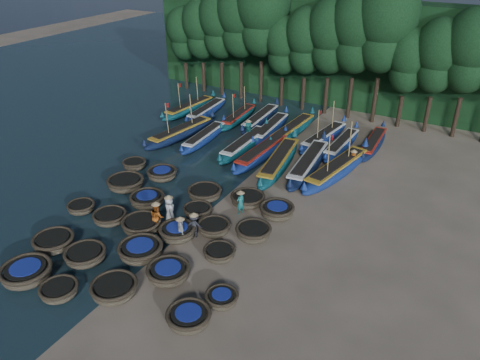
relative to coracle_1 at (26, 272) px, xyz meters
The scene contains 62 objects.
ground 11.21m from the coracle_1, 66.72° to the left, with size 120.00×120.00×0.00m, color gray.
foliage_wall 34.37m from the coracle_1, 82.54° to the left, with size 40.00×3.00×10.00m, color black.
coracle_1 is the anchor object (origin of this frame).
coracle_2 2.35m from the coracle_1, ahead, with size 2.31×2.31×0.66m.
coracle_3 4.81m from the coracle_1, 15.89° to the left, with size 2.67×2.67×0.76m.
coracle_4 8.96m from the coracle_1, ahead, with size 2.07×2.07×0.75m.
coracle_5 2.69m from the coracle_1, 110.22° to the left, with size 2.50×2.50×0.79m.
coracle_6 2.92m from the coracle_1, 60.30° to the left, with size 2.68×2.68×0.74m.
coracle_7 5.69m from the coracle_1, 48.37° to the left, with size 2.47×2.47×0.84m.
coracle_8 7.12m from the coracle_1, 30.12° to the left, with size 2.26×2.26×0.77m.
coracle_9 10.02m from the coracle_1, 19.61° to the left, with size 1.91×1.91×0.63m.
coracle_10 6.47m from the coracle_1, 112.27° to the left, with size 2.08×2.08×0.63m.
coracle_11 6.01m from the coracle_1, 90.81° to the left, with size 2.17×2.17×0.68m.
coracle_12 6.60m from the coracle_1, 70.48° to the left, with size 2.78×2.78×0.80m.
coracle_13 8.00m from the coracle_1, 55.71° to the left, with size 2.39×2.39×0.85m.
coracle_14 9.79m from the coracle_1, 39.86° to the left, with size 2.11×2.11×0.64m.
coracle_15 9.83m from the coracle_1, 101.98° to the left, with size 2.86×2.86×0.82m.
coracle_16 8.64m from the coracle_1, 85.64° to the left, with size 2.75×2.75×0.81m.
coracle_17 10.09m from the coracle_1, 65.77° to the left, with size 2.21×2.21×0.68m.
coracle_18 10.10m from the coracle_1, 53.60° to the left, with size 2.08×2.08×0.70m.
coracle_19 12.05m from the coracle_1, 46.78° to the left, with size 2.51×2.51×0.80m.
coracle_20 12.71m from the coracle_1, 106.03° to the left, with size 2.03×2.03×0.68m.
coracle_21 11.97m from the coracle_1, 93.53° to the left, with size 2.34×2.34×0.77m.
coracle_22 11.68m from the coracle_1, 73.39° to the left, with size 2.71×2.71×0.74m.
coracle_23 13.38m from the coracle_1, 62.44° to the left, with size 2.32×2.32×0.75m.
coracle_24 14.24m from the coracle_1, 53.58° to the left, with size 2.29×2.29×0.84m.
long_boat_2 18.85m from the coracle_1, 101.58° to the left, with size 2.64×8.48×3.63m.
long_boat_3 18.84m from the coracle_1, 95.04° to the left, with size 1.74×7.37×1.30m.
long_boat_4 19.18m from the coracle_1, 84.01° to the left, with size 1.54×8.22×1.45m.
long_boat_5 18.69m from the coracle_1, 77.95° to the left, with size 1.82×8.33×1.47m.
long_boat_6 18.35m from the coracle_1, 71.69° to the left, with size 2.91×9.01×1.60m.
long_boat_7 19.79m from the coracle_1, 66.96° to the left, with size 2.40×8.94×1.58m.
long_boat_8 20.81m from the coracle_1, 61.61° to the left, with size 3.13×9.08×3.91m.
long_boat_9 24.82m from the coracle_1, 105.70° to the left, with size 2.10×7.79×3.32m.
long_boat_10 24.62m from the coracle_1, 101.50° to the left, with size 1.78×7.52×1.33m.
long_boat_11 24.27m from the coracle_1, 93.52° to the left, with size 1.76×7.25×3.08m.
long_boat_12 24.78m from the coracle_1, 88.91° to the left, with size 1.78×7.89×1.39m.
long_boat_13 23.23m from the coracle_1, 84.36° to the left, with size 1.87×7.86×1.39m.
long_boat_14 24.13m from the coracle_1, 80.28° to the left, with size 1.86×8.21×1.45m.
long_boat_15 24.53m from the coracle_1, 73.47° to the left, with size 2.30×7.87×3.37m.
long_boat_16 24.51m from the coracle_1, 69.21° to the left, with size 1.48×7.44×1.31m.
long_boat_17 26.65m from the coracle_1, 65.99° to the left, with size 1.59×7.36×1.30m.
fisherman_0 8.40m from the coracle_1, 68.41° to the left, with size 0.93×1.05×2.00m.
fisherman_1 12.47m from the coracle_1, 59.69° to the left, with size 0.57×0.66×1.74m.
fisherman_2 7.42m from the coracle_1, 66.73° to the left, with size 1.09×1.00×2.01m.
fisherman_3 8.97m from the coracle_1, 54.50° to the left, with size 1.13×0.89×1.73m.
fisherman_4 8.10m from the coracle_1, 52.67° to the left, with size 1.00×0.93×1.85m.
fisherman_5 20.97m from the coracle_1, 86.43° to the left, with size 1.46×1.60×1.97m.
fisherman_6 22.61m from the coracle_1, 62.35° to the left, with size 0.81×0.60×1.72m.
tree_0 32.88m from the coracle_1, 110.91° to the left, with size 3.68×3.68×8.68m.
tree_1 32.27m from the coracle_1, 107.02° to the left, with size 4.09×4.09×9.65m.
tree_2 31.82m from the coracle_1, 102.97° to the left, with size 4.51×4.51×10.63m.
tree_3 31.55m from the coracle_1, 98.77° to the left, with size 4.92×4.92×11.60m.
tree_4 31.46m from the coracle_1, 94.48° to the left, with size 5.34×5.34×12.58m.
tree_5 30.78m from the coracle_1, 90.14° to the left, with size 3.68×3.68×8.68m.
tree_6 30.99m from the coracle_1, 85.80° to the left, with size 4.09×4.09×9.65m.
tree_7 31.38m from the coracle_1, 81.50° to the left, with size 4.51×4.51×10.63m.
tree_8 31.94m from the coracle_1, 77.30° to the left, with size 4.92×4.92×11.60m.
tree_9 32.67m from the coracle_1, 73.23° to the left, with size 5.34×5.34×12.58m.
tree_10 32.83m from the coracle_1, 69.33° to the left, with size 3.68×3.68×8.68m.
tree_11 33.82m from the coracle_1, 65.62° to the left, with size 4.09×4.09×9.65m.
tree_12 34.94m from the coracle_1, 62.12° to the left, with size 4.51×4.51×10.63m.
Camera 1 is at (13.98, -21.04, 15.76)m, focal length 35.00 mm.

